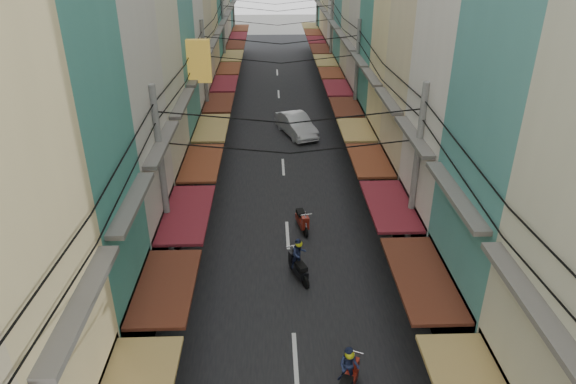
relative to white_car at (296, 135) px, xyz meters
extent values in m
plane|color=slate|center=(-1.09, -19.65, 0.00)|extent=(160.00, 160.00, 0.00)
cube|color=black|center=(-1.09, 0.35, 0.01)|extent=(10.00, 80.00, 0.02)
cube|color=slate|center=(-7.59, 0.35, 0.03)|extent=(3.00, 80.00, 0.06)
cube|color=slate|center=(5.41, 0.35, 0.03)|extent=(3.00, 80.00, 0.06)
cube|color=#595651|center=(-5.84, -25.92, 6.00)|extent=(0.50, 4.23, 0.15)
cube|color=black|center=(-6.69, -21.42, 1.60)|extent=(1.20, 4.13, 3.20)
cube|color=#522517|center=(-5.19, -21.42, 3.00)|extent=(1.80, 3.96, 0.12)
cube|color=#595651|center=(-5.84, -21.42, 6.00)|extent=(0.50, 3.87, 0.15)
cube|color=#BAB5AA|center=(-9.09, -16.70, 10.47)|extent=(6.00, 5.14, 20.93)
cube|color=black|center=(-6.69, -16.70, 1.60)|extent=(1.20, 4.94, 3.20)
cube|color=maroon|center=(-5.19, -16.70, 3.00)|extent=(1.80, 4.73, 0.12)
cube|color=#595651|center=(-5.84, -16.70, 6.00)|extent=(0.50, 4.63, 0.15)
cube|color=beige|center=(-9.09, -11.65, 8.72)|extent=(6.00, 4.95, 17.43)
cube|color=black|center=(-6.69, -11.65, 1.60)|extent=(1.20, 4.75, 3.20)
cube|color=brown|center=(-5.19, -11.65, 3.00)|extent=(1.80, 4.56, 0.12)
cube|color=#595651|center=(-5.84, -11.65, 6.00)|extent=(0.50, 4.46, 0.15)
cube|color=teal|center=(-9.09, -6.68, 8.16)|extent=(6.00, 4.99, 16.32)
cube|color=black|center=(-6.69, -6.68, 1.60)|extent=(1.20, 4.80, 3.20)
cube|color=olive|center=(-5.19, -6.68, 3.00)|extent=(1.80, 4.60, 0.12)
cube|color=#595651|center=(-5.84, -6.68, 6.00)|extent=(0.50, 4.50, 0.15)
cube|color=black|center=(-6.69, -1.86, 1.60)|extent=(1.20, 4.46, 3.20)
cube|color=#522517|center=(-5.19, -1.86, 3.00)|extent=(1.80, 4.27, 0.12)
cube|color=#595651|center=(-5.84, -1.86, 6.00)|extent=(0.50, 4.18, 0.15)
cube|color=black|center=(-6.69, 2.91, 1.60)|extent=(1.20, 4.70, 3.20)
cube|color=maroon|center=(-5.19, 2.91, 3.00)|extent=(1.80, 4.50, 0.12)
cube|color=#595651|center=(-5.84, 2.91, 6.00)|extent=(0.50, 4.40, 0.15)
cube|color=black|center=(-6.69, 7.62, 1.60)|extent=(1.20, 4.34, 3.20)
cube|color=brown|center=(-5.19, 7.62, 3.00)|extent=(1.80, 4.16, 0.12)
cube|color=#595651|center=(-5.84, 7.62, 6.00)|extent=(0.50, 4.07, 0.15)
cube|color=black|center=(-6.69, 12.47, 1.60)|extent=(1.20, 4.99, 3.20)
cube|color=olive|center=(-5.19, 12.47, 3.00)|extent=(1.80, 4.78, 0.12)
cube|color=#595651|center=(-5.84, 12.47, 6.00)|extent=(0.50, 4.68, 0.15)
cube|color=black|center=(-6.69, 17.54, 1.60)|extent=(1.20, 4.74, 3.20)
cube|color=#522517|center=(-5.19, 17.54, 3.00)|extent=(1.80, 4.55, 0.12)
cube|color=#595651|center=(-5.84, 17.54, 6.00)|extent=(0.50, 4.45, 0.15)
cube|color=black|center=(-6.69, 22.49, 1.60)|extent=(1.20, 4.76, 3.20)
cube|color=maroon|center=(-5.19, 22.49, 3.00)|extent=(1.80, 4.56, 0.12)
cube|color=#595651|center=(-5.84, 22.49, 6.00)|extent=(0.50, 4.46, 0.15)
cube|color=black|center=(-6.69, 27.49, 1.60)|extent=(1.20, 4.84, 3.20)
cube|color=brown|center=(-5.19, 27.49, 3.00)|extent=(1.80, 4.64, 0.12)
cube|color=#595651|center=(-5.84, 27.49, 6.00)|extent=(0.50, 4.54, 0.15)
cube|color=brown|center=(-5.49, -7.65, 7.00)|extent=(1.20, 0.40, 2.20)
cube|color=#595651|center=(3.66, -26.21, 6.00)|extent=(0.50, 4.48, 0.15)
cube|color=teal|center=(6.91, -21.20, 7.54)|extent=(6.00, 5.03, 15.08)
cube|color=black|center=(4.51, -21.20, 1.60)|extent=(1.20, 4.83, 3.20)
cube|color=#522517|center=(3.01, -21.20, 3.00)|extent=(1.80, 4.63, 0.12)
cube|color=#595651|center=(3.66, -21.20, 6.00)|extent=(0.50, 4.53, 0.15)
cube|color=beige|center=(6.91, -16.29, 10.83)|extent=(6.00, 4.79, 21.66)
cube|color=black|center=(4.51, -16.29, 1.60)|extent=(1.20, 4.60, 3.20)
cube|color=maroon|center=(3.01, -16.29, 3.00)|extent=(1.80, 4.41, 0.12)
cube|color=#595651|center=(3.66, -16.29, 6.00)|extent=(0.50, 4.31, 0.15)
cube|color=#CAB88E|center=(6.91, -11.63, 10.37)|extent=(6.00, 4.52, 20.74)
cube|color=black|center=(4.51, -11.63, 1.60)|extent=(1.20, 4.34, 3.20)
cube|color=brown|center=(3.01, -11.63, 3.00)|extent=(1.80, 4.16, 0.12)
cube|color=#595651|center=(3.66, -11.63, 6.00)|extent=(0.50, 4.07, 0.15)
cube|color=#DBC489|center=(6.91, -7.31, 7.06)|extent=(6.00, 4.12, 14.13)
cube|color=black|center=(4.51, -7.31, 1.60)|extent=(1.20, 3.96, 3.20)
cube|color=olive|center=(3.01, -7.31, 3.00)|extent=(1.80, 3.79, 0.12)
cube|color=#595651|center=(3.66, -7.31, 6.00)|extent=(0.50, 3.71, 0.15)
cube|color=#3A8074|center=(6.91, -3.05, 8.84)|extent=(6.00, 4.40, 17.68)
cube|color=black|center=(4.51, -3.05, 1.60)|extent=(1.20, 4.23, 3.20)
cube|color=#522517|center=(3.01, -3.05, 3.00)|extent=(1.80, 4.05, 0.12)
cube|color=#595651|center=(3.66, -3.05, 6.00)|extent=(0.50, 3.96, 0.15)
cube|color=black|center=(4.51, 1.47, 1.60)|extent=(1.20, 4.45, 3.20)
cube|color=maroon|center=(3.01, 1.47, 3.00)|extent=(1.80, 4.26, 0.12)
cube|color=#595651|center=(3.66, 1.47, 6.00)|extent=(0.50, 4.17, 0.15)
cube|color=black|center=(4.51, 5.79, 1.60)|extent=(1.20, 3.84, 3.20)
cube|color=brown|center=(3.01, 5.79, 3.00)|extent=(1.80, 3.68, 0.12)
cube|color=#595651|center=(3.66, 5.79, 6.00)|extent=(0.50, 3.60, 0.15)
cube|color=black|center=(4.51, 10.30, 1.60)|extent=(1.20, 4.81, 3.20)
cube|color=olive|center=(3.01, 10.30, 3.00)|extent=(1.80, 4.61, 0.12)
cube|color=#595651|center=(3.66, 10.30, 6.00)|extent=(0.50, 4.51, 0.15)
cube|color=black|center=(4.51, 15.30, 1.60)|extent=(1.20, 4.80, 3.20)
cube|color=#522517|center=(3.01, 15.30, 3.00)|extent=(1.80, 4.60, 0.12)
cube|color=#595651|center=(3.66, 15.30, 6.00)|extent=(0.50, 4.50, 0.15)
cube|color=black|center=(4.51, 19.96, 1.60)|extent=(1.20, 4.15, 3.20)
cube|color=maroon|center=(3.01, 19.96, 3.00)|extent=(1.80, 3.97, 0.12)
cube|color=#595651|center=(3.66, 19.96, 6.00)|extent=(0.50, 3.89, 0.15)
cube|color=black|center=(4.51, 24.29, 1.60)|extent=(1.20, 4.16, 3.20)
cube|color=brown|center=(3.01, 24.29, 3.00)|extent=(1.80, 3.99, 0.12)
cube|color=#595651|center=(3.66, 24.29, 6.00)|extent=(0.50, 3.90, 0.15)
cube|color=black|center=(4.51, 28.89, 1.60)|extent=(1.20, 4.68, 3.20)
cube|color=olive|center=(3.01, 28.89, 3.00)|extent=(1.80, 4.49, 0.12)
cylinder|color=slate|center=(-5.99, -16.65, 4.10)|extent=(0.26, 0.26, 8.20)
cylinder|color=slate|center=(3.81, -16.65, 4.10)|extent=(0.26, 0.26, 8.20)
cylinder|color=slate|center=(-5.99, -1.65, 4.10)|extent=(0.26, 0.26, 8.20)
cylinder|color=slate|center=(3.81, -1.65, 4.10)|extent=(0.26, 0.26, 8.20)
cylinder|color=slate|center=(-5.99, 13.35, 4.10)|extent=(0.26, 0.26, 8.20)
cylinder|color=slate|center=(3.81, 13.35, 4.10)|extent=(0.26, 0.26, 8.20)
cylinder|color=slate|center=(-5.99, 28.35, 4.10)|extent=(0.26, 0.26, 8.20)
cylinder|color=slate|center=(3.81, 28.35, 4.10)|extent=(0.26, 0.26, 8.20)
imported|color=silver|center=(0.00, 0.00, 0.00)|extent=(5.75, 3.77, 1.89)
imported|color=black|center=(6.41, -19.72, 0.00)|extent=(1.82, 1.27, 1.17)
cylinder|color=black|center=(0.45, -22.55, 0.28)|extent=(0.11, 0.55, 0.55)
cube|color=maroon|center=(0.45, -22.66, 0.69)|extent=(0.32, 0.30, 0.58)
imported|color=#20284A|center=(0.45, -23.24, 0.58)|extent=(0.56, 0.40, 1.40)
sphere|color=#BCC617|center=(0.45, -23.24, 1.64)|extent=(0.30, 0.30, 0.30)
cylinder|color=black|center=(-0.74, -16.40, 0.27)|extent=(0.11, 0.55, 0.55)
cylinder|color=black|center=(-0.74, -17.77, 0.27)|extent=(0.11, 0.55, 0.55)
cube|color=black|center=(-0.74, -17.08, 0.44)|extent=(0.36, 1.21, 0.29)
cube|color=black|center=(-0.74, -17.35, 0.76)|extent=(0.34, 0.58, 0.19)
cube|color=black|center=(-0.74, -16.51, 0.68)|extent=(0.32, 0.29, 0.58)
imported|color=#20284A|center=(-0.74, -17.08, 0.58)|extent=(0.55, 0.39, 1.39)
sphere|color=#BCC617|center=(-0.74, -17.08, 1.63)|extent=(0.29, 0.29, 0.29)
cylinder|color=black|center=(-0.37, -12.40, 0.28)|extent=(0.11, 0.57, 0.57)
cylinder|color=black|center=(-0.37, -13.81, 0.28)|extent=(0.11, 0.57, 0.57)
cube|color=maroon|center=(-0.37, -13.11, 0.46)|extent=(0.37, 1.25, 0.30)
cube|color=black|center=(-0.37, -13.38, 0.78)|extent=(0.35, 0.60, 0.20)
cube|color=maroon|center=(-0.37, -12.51, 0.71)|extent=(0.33, 0.30, 0.60)
cylinder|color=black|center=(-6.89, -14.07, 0.28)|extent=(0.11, 0.56, 0.56)
cylinder|color=black|center=(-6.89, -15.47, 0.28)|extent=(0.11, 0.56, 0.56)
cube|color=#96949C|center=(-6.89, -14.77, 0.45)|extent=(0.37, 1.24, 0.30)
cube|color=black|center=(-6.89, -15.04, 0.78)|extent=(0.34, 0.59, 0.19)
cube|color=#96949C|center=(-6.89, -14.18, 0.70)|extent=(0.32, 0.30, 0.59)
imported|color=beige|center=(-7.11, -23.18, 0.90)|extent=(0.87, 0.86, 1.80)
imported|color=#20284A|center=(-8.17, -10.43, 1.08)|extent=(1.33, 0.92, 2.17)
imported|color=#2A202A|center=(-6.51, -8.15, 1.00)|extent=(1.08, 0.68, 2.00)
cylinder|color=#B2B2B7|center=(6.04, -21.88, 0.03)|extent=(0.46, 0.46, 0.06)
cylinder|color=#B2B2B7|center=(6.04, -21.88, 1.02)|extent=(0.06, 0.06, 2.04)
cone|color=#461C2E|center=(6.04, -21.88, 1.99)|extent=(2.13, 2.13, 0.51)
cylinder|color=slate|center=(4.14, -21.63, 1.36)|extent=(0.07, 0.07, 2.72)
cylinder|color=#AF0B29|center=(4.12, -21.63, 2.83)|extent=(0.04, 0.70, 0.70)
cylinder|color=white|center=(4.09, -21.63, 2.83)|extent=(0.03, 0.50, 0.50)
camera|label=1|loc=(-1.79, -34.63, 12.98)|focal=32.00mm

